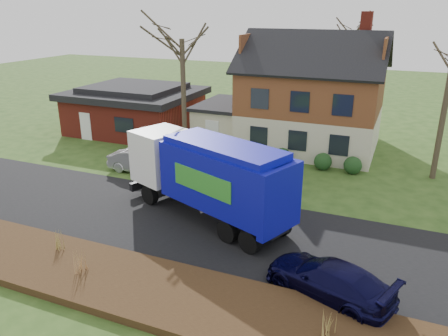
% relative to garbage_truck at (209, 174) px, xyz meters
% --- Properties ---
extents(ground, '(120.00, 120.00, 0.00)m').
position_rel_garbage_truck_xyz_m(ground, '(-0.09, -0.87, -2.27)').
color(ground, '#294617').
rests_on(ground, ground).
extents(road, '(80.00, 7.00, 0.02)m').
position_rel_garbage_truck_xyz_m(road, '(-0.09, -0.87, -2.26)').
color(road, black).
rests_on(road, ground).
extents(mulch_verge, '(80.00, 3.50, 0.30)m').
position_rel_garbage_truck_xyz_m(mulch_verge, '(-0.09, -6.17, -2.12)').
color(mulch_verge, black).
rests_on(mulch_verge, ground).
extents(main_house, '(12.95, 8.95, 9.26)m').
position_rel_garbage_truck_xyz_m(main_house, '(1.40, 13.04, 1.76)').
color(main_house, beige).
rests_on(main_house, ground).
extents(ranch_house, '(9.80, 8.20, 3.70)m').
position_rel_garbage_truck_xyz_m(ranch_house, '(-12.09, 12.13, -0.46)').
color(ranch_house, maroon).
rests_on(ranch_house, ground).
extents(garbage_truck, '(9.44, 5.69, 3.94)m').
position_rel_garbage_truck_xyz_m(garbage_truck, '(0.00, 0.00, 0.00)').
color(garbage_truck, black).
rests_on(garbage_truck, ground).
extents(silver_sedan, '(4.30, 1.54, 1.41)m').
position_rel_garbage_truck_xyz_m(silver_sedan, '(-6.33, 4.08, -1.56)').
color(silver_sedan, '#9FA1A6').
rests_on(silver_sedan, ground).
extents(navy_wagon, '(4.98, 3.36, 1.34)m').
position_rel_garbage_truck_xyz_m(navy_wagon, '(6.30, -3.89, -1.60)').
color(navy_wagon, black).
rests_on(navy_wagon, ground).
extents(tree_front_west, '(3.58, 3.58, 10.65)m').
position_rel_garbage_truck_xyz_m(tree_front_west, '(-5.41, 7.89, 6.51)').
color(tree_front_west, '#443929').
rests_on(tree_front_west, ground).
extents(tree_back, '(3.24, 3.24, 10.28)m').
position_rel_garbage_truck_xyz_m(tree_back, '(3.39, 21.47, 6.30)').
color(tree_back, '#3A2F23').
rests_on(tree_back, ground).
extents(grass_clump_west, '(0.34, 0.28, 0.89)m').
position_rel_garbage_truck_xyz_m(grass_clump_west, '(-4.17, -5.40, -1.52)').
color(grass_clump_west, '#A28D47').
rests_on(grass_clump_west, mulch_verge).
extents(grass_clump_mid, '(0.33, 0.27, 0.92)m').
position_rel_garbage_truck_xyz_m(grass_clump_mid, '(-2.33, -6.36, -1.51)').
color(grass_clump_mid, tan).
rests_on(grass_clump_mid, mulch_verge).
extents(grass_clump_east, '(0.32, 0.26, 0.79)m').
position_rel_garbage_truck_xyz_m(grass_clump_east, '(6.73, -6.17, -1.57)').
color(grass_clump_east, '#AC944C').
rests_on(grass_clump_east, mulch_verge).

